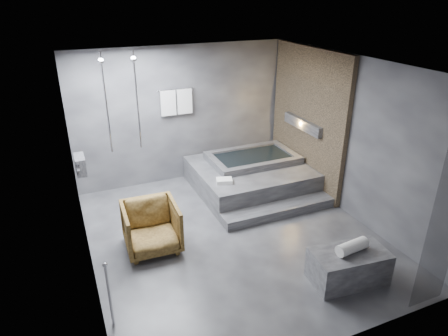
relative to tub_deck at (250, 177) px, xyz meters
name	(u,v)px	position (x,y,z in m)	size (l,w,h in m)	color
room	(250,130)	(-0.65, -1.21, 1.48)	(5.00, 5.04, 2.82)	#29292B
tub_deck	(250,177)	(0.00, 0.00, 0.00)	(2.20, 2.00, 0.50)	#2E2E30
tub_step	(279,210)	(0.00, -1.18, -0.16)	(2.20, 0.36, 0.18)	#2E2E30
concrete_bench	(348,266)	(-0.02, -3.11, -0.01)	(1.05, 0.58, 0.47)	#323234
driftwood_chair	(152,227)	(-2.36, -1.28, 0.14)	(0.83, 0.85, 0.77)	#402B10
rolled_towel	(352,247)	(-0.01, -3.11, 0.31)	(0.17, 0.17, 0.47)	white
deck_towel	(224,181)	(-0.79, -0.51, 0.29)	(0.29, 0.21, 0.08)	silver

